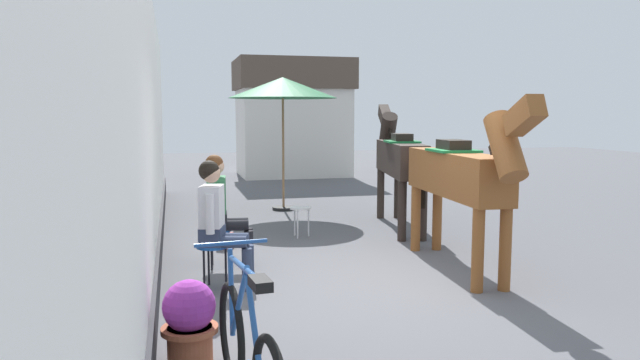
{
  "coord_description": "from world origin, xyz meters",
  "views": [
    {
      "loc": [
        -2.2,
        -5.94,
        1.88
      ],
      "look_at": [
        -0.4,
        1.2,
        1.05
      ],
      "focal_mm": 33.07,
      "sensor_mm": 36.0,
      "label": 1
    }
  ],
  "objects_px": {
    "saddled_horse_near": "(460,175)",
    "cafe_parasol": "(283,89)",
    "seated_visitor_near": "(218,218)",
    "satchel_bag": "(225,241)",
    "seated_visitor_far": "(222,205)",
    "flower_planter_near": "(189,320)",
    "saddled_horse_far": "(399,158)",
    "leaning_bicycle": "(248,356)",
    "spare_stool_white": "(300,211)"
  },
  "relations": [
    {
      "from": "seated_visitor_far",
      "to": "cafe_parasol",
      "type": "xyz_separation_m",
      "value": [
        1.53,
        4.11,
        1.59
      ]
    },
    {
      "from": "cafe_parasol",
      "to": "spare_stool_white",
      "type": "distance_m",
      "value": 3.26
    },
    {
      "from": "cafe_parasol",
      "to": "seated_visitor_far",
      "type": "bearing_deg",
      "value": -110.41
    },
    {
      "from": "saddled_horse_far",
      "to": "satchel_bag",
      "type": "relative_size",
      "value": 10.61
    },
    {
      "from": "saddled_horse_far",
      "to": "satchel_bag",
      "type": "distance_m",
      "value": 3.24
    },
    {
      "from": "seated_visitor_near",
      "to": "cafe_parasol",
      "type": "distance_m",
      "value": 5.5
    },
    {
      "from": "leaning_bicycle",
      "to": "cafe_parasol",
      "type": "xyz_separation_m",
      "value": [
        1.68,
        7.8,
        1.97
      ]
    },
    {
      "from": "saddled_horse_far",
      "to": "satchel_bag",
      "type": "height_order",
      "value": "saddled_horse_far"
    },
    {
      "from": "flower_planter_near",
      "to": "spare_stool_white",
      "type": "distance_m",
      "value": 4.65
    },
    {
      "from": "saddled_horse_far",
      "to": "cafe_parasol",
      "type": "height_order",
      "value": "cafe_parasol"
    },
    {
      "from": "seated_visitor_far",
      "to": "spare_stool_white",
      "type": "xyz_separation_m",
      "value": [
        1.3,
        1.52,
        -0.38
      ]
    },
    {
      "from": "seated_visitor_far",
      "to": "satchel_bag",
      "type": "relative_size",
      "value": 4.96
    },
    {
      "from": "flower_planter_near",
      "to": "cafe_parasol",
      "type": "bearing_deg",
      "value": 73.7
    },
    {
      "from": "flower_planter_near",
      "to": "cafe_parasol",
      "type": "xyz_separation_m",
      "value": [
        2.01,
        6.88,
        2.03
      ]
    },
    {
      "from": "seated_visitor_near",
      "to": "satchel_bag",
      "type": "bearing_deg",
      "value": 83.07
    },
    {
      "from": "seated_visitor_far",
      "to": "cafe_parasol",
      "type": "bearing_deg",
      "value": 69.59
    },
    {
      "from": "saddled_horse_far",
      "to": "spare_stool_white",
      "type": "distance_m",
      "value": 1.95
    },
    {
      "from": "flower_planter_near",
      "to": "leaning_bicycle",
      "type": "bearing_deg",
      "value": -70.37
    },
    {
      "from": "flower_planter_near",
      "to": "spare_stool_white",
      "type": "bearing_deg",
      "value": 67.39
    },
    {
      "from": "seated_visitor_near",
      "to": "seated_visitor_far",
      "type": "height_order",
      "value": "same"
    },
    {
      "from": "flower_planter_near",
      "to": "saddled_horse_near",
      "type": "bearing_deg",
      "value": 30.69
    },
    {
      "from": "flower_planter_near",
      "to": "satchel_bag",
      "type": "bearing_deg",
      "value": 81.07
    },
    {
      "from": "leaning_bicycle",
      "to": "satchel_bag",
      "type": "relative_size",
      "value": 6.27
    },
    {
      "from": "saddled_horse_far",
      "to": "satchel_bag",
      "type": "bearing_deg",
      "value": -163.81
    },
    {
      "from": "saddled_horse_near",
      "to": "leaning_bicycle",
      "type": "distance_m",
      "value": 4.11
    },
    {
      "from": "saddled_horse_near",
      "to": "leaning_bicycle",
      "type": "height_order",
      "value": "saddled_horse_near"
    },
    {
      "from": "saddled_horse_far",
      "to": "leaning_bicycle",
      "type": "relative_size",
      "value": 1.69
    },
    {
      "from": "seated_visitor_near",
      "to": "spare_stool_white",
      "type": "relative_size",
      "value": 3.02
    },
    {
      "from": "flower_planter_near",
      "to": "saddled_horse_far",
      "type": "bearing_deg",
      "value": 52.87
    },
    {
      "from": "spare_stool_white",
      "to": "satchel_bag",
      "type": "xyz_separation_m",
      "value": [
        -1.19,
        -0.47,
        -0.3
      ]
    },
    {
      "from": "leaning_bicycle",
      "to": "satchel_bag",
      "type": "xyz_separation_m",
      "value": [
        0.27,
        4.74,
        -0.3
      ]
    },
    {
      "from": "cafe_parasol",
      "to": "spare_stool_white",
      "type": "xyz_separation_m",
      "value": [
        -0.23,
        -2.59,
        -1.96
      ]
    },
    {
      "from": "flower_planter_near",
      "to": "satchel_bag",
      "type": "height_order",
      "value": "flower_planter_near"
    },
    {
      "from": "seated_visitor_far",
      "to": "flower_planter_near",
      "type": "distance_m",
      "value": 2.85
    },
    {
      "from": "saddled_horse_near",
      "to": "cafe_parasol",
      "type": "relative_size",
      "value": 1.16
    },
    {
      "from": "seated_visitor_far",
      "to": "leaning_bicycle",
      "type": "distance_m",
      "value": 3.72
    },
    {
      "from": "spare_stool_white",
      "to": "saddled_horse_near",
      "type": "bearing_deg",
      "value": -59.07
    },
    {
      "from": "leaning_bicycle",
      "to": "cafe_parasol",
      "type": "height_order",
      "value": "cafe_parasol"
    },
    {
      "from": "seated_visitor_far",
      "to": "flower_planter_near",
      "type": "height_order",
      "value": "seated_visitor_far"
    },
    {
      "from": "saddled_horse_near",
      "to": "spare_stool_white",
      "type": "relative_size",
      "value": 6.52
    },
    {
      "from": "seated_visitor_near",
      "to": "flower_planter_near",
      "type": "bearing_deg",
      "value": -100.99
    },
    {
      "from": "leaning_bicycle",
      "to": "saddled_horse_far",
      "type": "bearing_deg",
      "value": 60.15
    },
    {
      "from": "seated_visitor_far",
      "to": "spare_stool_white",
      "type": "bearing_deg",
      "value": 49.34
    },
    {
      "from": "cafe_parasol",
      "to": "satchel_bag",
      "type": "bearing_deg",
      "value": -114.76
    },
    {
      "from": "flower_planter_near",
      "to": "spare_stool_white",
      "type": "height_order",
      "value": "flower_planter_near"
    },
    {
      "from": "saddled_horse_near",
      "to": "leaning_bicycle",
      "type": "xyz_separation_m",
      "value": [
        -2.89,
        -2.83,
        -0.76
      ]
    },
    {
      "from": "seated_visitor_near",
      "to": "seated_visitor_far",
      "type": "relative_size",
      "value": 1.0
    },
    {
      "from": "saddled_horse_near",
      "to": "seated_visitor_far",
      "type": "bearing_deg",
      "value": 162.43
    },
    {
      "from": "seated_visitor_near",
      "to": "satchel_bag",
      "type": "relative_size",
      "value": 4.96
    },
    {
      "from": "saddled_horse_near",
      "to": "satchel_bag",
      "type": "distance_m",
      "value": 3.41
    }
  ]
}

